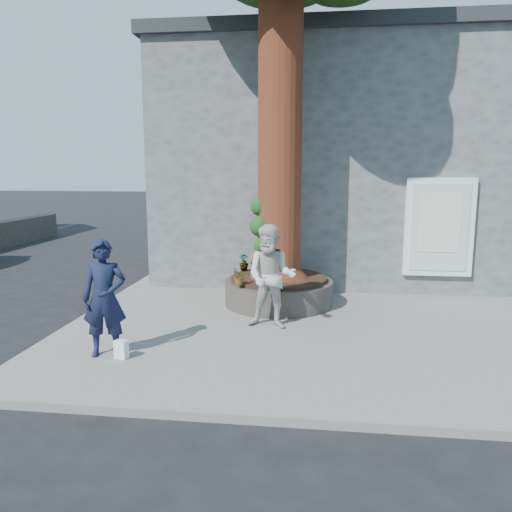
# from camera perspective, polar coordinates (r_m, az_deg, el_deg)

# --- Properties ---
(ground) EXTENTS (120.00, 120.00, 0.00)m
(ground) POSITION_cam_1_polar(r_m,az_deg,el_deg) (9.04, -3.57, -9.36)
(ground) COLOR black
(ground) RESTS_ON ground
(pavement) EXTENTS (9.00, 8.00, 0.12)m
(pavement) POSITION_cam_1_polar(r_m,az_deg,el_deg) (9.83, 6.23, -7.45)
(pavement) COLOR slate
(pavement) RESTS_ON ground
(yellow_line) EXTENTS (0.10, 30.00, 0.01)m
(yellow_line) POSITION_cam_1_polar(r_m,az_deg,el_deg) (10.90, -18.62, -6.50)
(yellow_line) COLOR yellow
(yellow_line) RESTS_ON ground
(stone_shop) EXTENTS (10.30, 8.30, 6.30)m
(stone_shop) POSITION_cam_1_polar(r_m,az_deg,el_deg) (15.61, 10.59, 10.34)
(stone_shop) COLOR #515357
(stone_shop) RESTS_ON ground
(planter) EXTENTS (2.30, 2.30, 0.60)m
(planter) POSITION_cam_1_polar(r_m,az_deg,el_deg) (10.73, 2.61, -3.97)
(planter) COLOR black
(planter) RESTS_ON pavement
(man) EXTENTS (0.74, 0.57, 1.82)m
(man) POSITION_cam_1_polar(r_m,az_deg,el_deg) (7.99, -16.93, -4.66)
(man) COLOR black
(man) RESTS_ON pavement
(woman) EXTENTS (0.99, 0.81, 1.89)m
(woman) POSITION_cam_1_polar(r_m,az_deg,el_deg) (9.00, 1.75, -2.39)
(woman) COLOR beige
(woman) RESTS_ON pavement
(shopping_bag) EXTENTS (0.23, 0.17, 0.28)m
(shopping_bag) POSITION_cam_1_polar(r_m,az_deg,el_deg) (8.02, -15.14, -10.26)
(shopping_bag) COLOR white
(shopping_bag) RESTS_ON pavement
(plant_a) EXTENTS (0.25, 0.23, 0.39)m
(plant_a) POSITION_cam_1_polar(r_m,az_deg,el_deg) (11.17, -1.53, -0.78)
(plant_a) COLOR gray
(plant_a) RESTS_ON planter
(plant_b) EXTENTS (0.26, 0.26, 0.34)m
(plant_b) POSITION_cam_1_polar(r_m,az_deg,el_deg) (11.52, -0.28, -0.57)
(plant_b) COLOR gray
(plant_b) RESTS_ON planter
(plant_c) EXTENTS (0.24, 0.24, 0.37)m
(plant_c) POSITION_cam_1_polar(r_m,az_deg,el_deg) (11.34, -1.40, -0.67)
(plant_c) COLOR gray
(plant_c) RESTS_ON planter
(plant_d) EXTENTS (0.39, 0.40, 0.34)m
(plant_d) POSITION_cam_1_polar(r_m,az_deg,el_deg) (9.88, -1.90, -2.32)
(plant_d) COLOR gray
(plant_d) RESTS_ON planter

